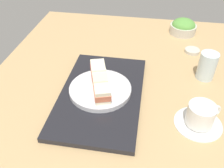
{
  "coord_description": "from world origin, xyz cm",
  "views": [
    {
      "loc": [
        61.28,
        9.21,
        57.41
      ],
      "look_at": [
        -2.96,
        -1.61,
        5.0
      ],
      "focal_mm": 39.61,
      "sensor_mm": 36.0,
      "label": 1
    }
  ],
  "objects_px": {
    "sandwich_near": "(98,72)",
    "salad_bowl": "(183,27)",
    "sandwich_plate": "(100,89)",
    "small_sauce_dish": "(192,51)",
    "sandwich_far": "(102,92)",
    "drinking_glass": "(207,66)",
    "coffee_cup": "(200,117)",
    "sandwich_middle": "(100,81)"
  },
  "relations": [
    {
      "from": "sandwich_plate",
      "to": "drinking_glass",
      "type": "relative_size",
      "value": 2.01
    },
    {
      "from": "drinking_glass",
      "to": "small_sauce_dish",
      "type": "relative_size",
      "value": 1.66
    },
    {
      "from": "sandwich_plate",
      "to": "sandwich_middle",
      "type": "height_order",
      "value": "sandwich_middle"
    },
    {
      "from": "sandwich_plate",
      "to": "coffee_cup",
      "type": "relative_size",
      "value": 1.47
    },
    {
      "from": "sandwich_near",
      "to": "sandwich_middle",
      "type": "bearing_deg",
      "value": 18.6
    },
    {
      "from": "sandwich_plate",
      "to": "coffee_cup",
      "type": "height_order",
      "value": "coffee_cup"
    },
    {
      "from": "sandwich_near",
      "to": "small_sauce_dish",
      "type": "relative_size",
      "value": 1.35
    },
    {
      "from": "coffee_cup",
      "to": "sandwich_far",
      "type": "bearing_deg",
      "value": -95.92
    },
    {
      "from": "salad_bowl",
      "to": "sandwich_middle",
      "type": "bearing_deg",
      "value": -30.18
    },
    {
      "from": "sandwich_far",
      "to": "drinking_glass",
      "type": "height_order",
      "value": "drinking_glass"
    },
    {
      "from": "sandwich_near",
      "to": "sandwich_far",
      "type": "relative_size",
      "value": 1.01
    },
    {
      "from": "sandwich_middle",
      "to": "drinking_glass",
      "type": "relative_size",
      "value": 0.79
    },
    {
      "from": "sandwich_far",
      "to": "coffee_cup",
      "type": "xyz_separation_m",
      "value": [
        0.03,
        0.31,
        -0.03
      ]
    },
    {
      "from": "sandwich_plate",
      "to": "sandwich_near",
      "type": "bearing_deg",
      "value": -161.4
    },
    {
      "from": "salad_bowl",
      "to": "coffee_cup",
      "type": "bearing_deg",
      "value": 1.61
    },
    {
      "from": "coffee_cup",
      "to": "drinking_glass",
      "type": "bearing_deg",
      "value": 169.49
    },
    {
      "from": "sandwich_plate",
      "to": "coffee_cup",
      "type": "xyz_separation_m",
      "value": [
        0.08,
        0.32,
        0.01
      ]
    },
    {
      "from": "sandwich_plate",
      "to": "small_sauce_dish",
      "type": "height_order",
      "value": "sandwich_plate"
    },
    {
      "from": "sandwich_far",
      "to": "sandwich_middle",
      "type": "bearing_deg",
      "value": -161.4
    },
    {
      "from": "sandwich_middle",
      "to": "sandwich_far",
      "type": "distance_m",
      "value": 0.05
    },
    {
      "from": "drinking_glass",
      "to": "salad_bowl",
      "type": "bearing_deg",
      "value": -170.03
    },
    {
      "from": "sandwich_middle",
      "to": "sandwich_far",
      "type": "relative_size",
      "value": 0.97
    },
    {
      "from": "sandwich_plate",
      "to": "sandwich_near",
      "type": "height_order",
      "value": "sandwich_near"
    },
    {
      "from": "drinking_glass",
      "to": "sandwich_far",
      "type": "bearing_deg",
      "value": -58.42
    },
    {
      "from": "coffee_cup",
      "to": "small_sauce_dish",
      "type": "relative_size",
      "value": 2.28
    },
    {
      "from": "sandwich_near",
      "to": "coffee_cup",
      "type": "distance_m",
      "value": 0.37
    },
    {
      "from": "small_sauce_dish",
      "to": "drinking_glass",
      "type": "bearing_deg",
      "value": 9.36
    },
    {
      "from": "sandwich_near",
      "to": "coffee_cup",
      "type": "height_order",
      "value": "sandwich_near"
    },
    {
      "from": "drinking_glass",
      "to": "sandwich_plate",
      "type": "bearing_deg",
      "value": -65.67
    },
    {
      "from": "sandwich_middle",
      "to": "salad_bowl",
      "type": "height_order",
      "value": "sandwich_middle"
    },
    {
      "from": "drinking_glass",
      "to": "small_sauce_dish",
      "type": "distance_m",
      "value": 0.19
    },
    {
      "from": "sandwich_near",
      "to": "salad_bowl",
      "type": "bearing_deg",
      "value": 145.89
    },
    {
      "from": "sandwich_plate",
      "to": "sandwich_far",
      "type": "xyz_separation_m",
      "value": [
        0.05,
        0.02,
        0.03
      ]
    },
    {
      "from": "salad_bowl",
      "to": "drinking_glass",
      "type": "relative_size",
      "value": 1.2
    },
    {
      "from": "salad_bowl",
      "to": "coffee_cup",
      "type": "distance_m",
      "value": 0.61
    },
    {
      "from": "sandwich_near",
      "to": "sandwich_far",
      "type": "distance_m",
      "value": 0.11
    },
    {
      "from": "sandwich_plate",
      "to": "sandwich_near",
      "type": "distance_m",
      "value": 0.07
    },
    {
      "from": "sandwich_near",
      "to": "coffee_cup",
      "type": "relative_size",
      "value": 0.6
    },
    {
      "from": "sandwich_near",
      "to": "salad_bowl",
      "type": "relative_size",
      "value": 0.68
    },
    {
      "from": "salad_bowl",
      "to": "sandwich_plate",
      "type": "bearing_deg",
      "value": -30.18
    },
    {
      "from": "sandwich_near",
      "to": "sandwich_middle",
      "type": "distance_m",
      "value": 0.05
    },
    {
      "from": "sandwich_middle",
      "to": "sandwich_far",
      "type": "bearing_deg",
      "value": 18.6
    }
  ]
}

